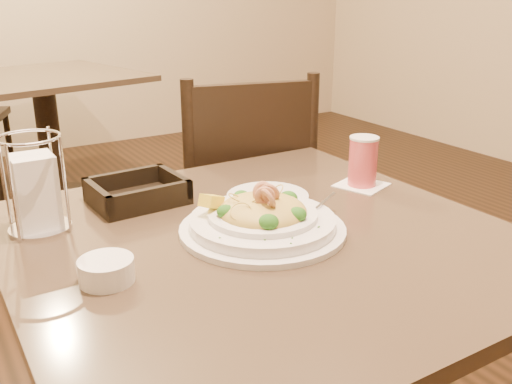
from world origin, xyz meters
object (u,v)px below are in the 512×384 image
background_table (47,117)px  bread_basket (137,194)px  pasta_bowl (262,219)px  main_table (261,338)px  napkin_caddy (35,190)px  dining_chair_near (240,208)px  butter_ramekin (106,270)px  side_plate (268,197)px  drink_glass (363,162)px

background_table → bread_basket: (-0.24, -2.07, 0.25)m
background_table → pasta_bowl: 2.36m
main_table → napkin_caddy: size_ratio=4.84×
dining_chair_near → butter_ramekin: bearing=59.9°
side_plate → butter_ramekin: butter_ramekin is taller
drink_glass → napkin_caddy: (-0.69, 0.13, 0.02)m
drink_glass → bread_basket: 0.51m
dining_chair_near → butter_ramekin: size_ratio=10.64×
dining_chair_near → drink_glass: size_ratio=7.02×
background_table → napkin_caddy: napkin_caddy is taller
background_table → napkin_caddy: 2.18m
butter_ramekin → drink_glass: bearing=12.1°
pasta_bowl → drink_glass: bearing=17.5°
pasta_bowl → bread_basket: 0.31m
background_table → drink_glass: bearing=-83.7°
pasta_bowl → side_plate: pasta_bowl is taller
main_table → butter_ramekin: 0.39m
background_table → pasta_bowl: (-0.09, -2.34, 0.25)m
main_table → background_table: 2.36m
bread_basket → napkin_caddy: napkin_caddy is taller
bread_basket → drink_glass: bearing=-19.2°
drink_glass → bread_basket: bearing=160.8°
background_table → butter_ramekin: bearing=-99.6°
background_table → dining_chair_near: (0.21, -1.72, 0.00)m
bread_basket → napkin_caddy: (-0.21, -0.04, 0.06)m
main_table → bread_basket: (-0.14, 0.29, 0.25)m
pasta_bowl → bread_basket: pasta_bowl is taller
main_table → drink_glass: (0.35, 0.12, 0.28)m
dining_chair_near → butter_ramekin: dining_chair_near is taller
main_table → butter_ramekin: size_ratio=10.29×
pasta_bowl → bread_basket: size_ratio=1.76×
pasta_bowl → drink_glass: (0.34, 0.11, 0.03)m
pasta_bowl → napkin_caddy: size_ratio=1.85×
main_table → butter_ramekin: butter_ramekin is taller
napkin_caddy → main_table: bearing=-35.5°
dining_chair_near → pasta_bowl: 0.74m
napkin_caddy → butter_ramekin: napkin_caddy is taller
bread_basket → main_table: bearing=-64.7°
dining_chair_near → drink_glass: 0.58m
dining_chair_near → side_plate: 0.56m
background_table → drink_glass: 2.27m
background_table → bread_basket: bearing=-96.5°
pasta_bowl → bread_basket: (-0.14, 0.28, -0.01)m
main_table → bread_basket: bearing=115.3°
background_table → drink_glass: (0.25, -2.24, 0.28)m
pasta_bowl → butter_ramekin: 0.31m
drink_glass → side_plate: drink_glass is taller
napkin_caddy → side_plate: bearing=-11.3°
main_table → side_plate: size_ratio=5.03×
drink_glass → bread_basket: (-0.48, 0.17, -0.04)m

